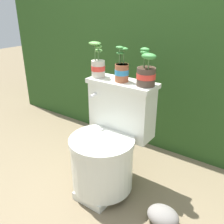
# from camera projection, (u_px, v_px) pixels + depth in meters

# --- Properties ---
(ground_plane) EXTENTS (12.00, 12.00, 0.00)m
(ground_plane) POSITION_uv_depth(u_px,v_px,m) (113.00, 194.00, 1.72)
(ground_plane) COLOR #75664C
(hedge_backdrop) EXTENTS (3.67, 0.97, 1.39)m
(hedge_backdrop) POSITION_uv_depth(u_px,v_px,m) (187.00, 62.00, 2.35)
(hedge_backdrop) COLOR #284C1E
(hedge_backdrop) RESTS_ON ground
(toilet) EXTENTS (0.47, 0.53, 0.74)m
(toilet) POSITION_uv_depth(u_px,v_px,m) (108.00, 147.00, 1.67)
(toilet) COLOR silver
(toilet) RESTS_ON ground
(potted_plant_left) EXTENTS (0.11, 0.10, 0.24)m
(potted_plant_left) POSITION_uv_depth(u_px,v_px,m) (98.00, 65.00, 1.67)
(potted_plant_left) COLOR beige
(potted_plant_left) RESTS_ON toilet
(potted_plant_midleft) EXTENTS (0.09, 0.09, 0.22)m
(potted_plant_midleft) POSITION_uv_depth(u_px,v_px,m) (122.00, 70.00, 1.58)
(potted_plant_midleft) COLOR #9E5638
(potted_plant_midleft) RESTS_ON toilet
(potted_plant_middle) EXTENTS (0.13, 0.12, 0.23)m
(potted_plant_middle) POSITION_uv_depth(u_px,v_px,m) (146.00, 73.00, 1.49)
(potted_plant_middle) COLOR #47382D
(potted_plant_middle) RESTS_ON toilet
(garden_stone) EXTENTS (0.19, 0.15, 0.11)m
(garden_stone) POSITION_uv_depth(u_px,v_px,m) (163.00, 216.00, 1.47)
(garden_stone) COLOR gray
(garden_stone) RESTS_ON ground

